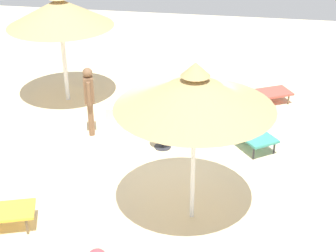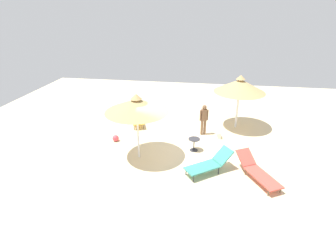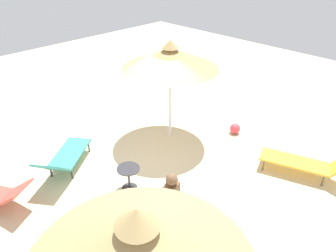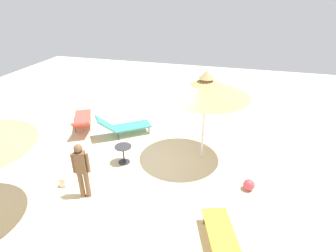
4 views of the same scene
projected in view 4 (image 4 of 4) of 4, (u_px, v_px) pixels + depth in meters
ground at (156, 162)px, 8.91m from camera, size 24.00×24.00×0.10m
parasol_umbrella_near_left at (206, 87)px, 7.98m from camera, size 2.60×2.60×2.90m
lounge_chair_far_left at (123, 125)px, 10.20m from camera, size 1.69×1.97×0.87m
lounge_chair_front at (226, 245)px, 5.53m from camera, size 2.09×1.21×0.84m
lounge_chair_back at (82, 120)px, 10.77m from camera, size 2.25×1.62×0.75m
person_standing_center at (81, 168)px, 6.97m from camera, size 0.29×0.43×1.62m
handbag at (65, 180)px, 7.75m from camera, size 0.34×0.19×0.46m
side_table_round at (123, 152)px, 8.61m from camera, size 0.53×0.53×0.60m
beach_ball at (249, 185)px, 7.56m from camera, size 0.32×0.32×0.32m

